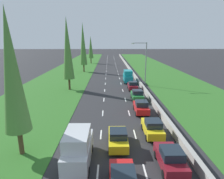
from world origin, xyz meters
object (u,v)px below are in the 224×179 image
(red_hatchback_right_lane, at_px, (141,107))
(poplar_tree_fourth, at_px, (91,47))
(yellow_hatchback_right_lane, at_px, (152,128))
(yellow_hatchback_centre_lane, at_px, (118,138))
(teal_van_right_lane, at_px, (128,76))
(maroon_hatchback_right_lane_fifth, at_px, (133,86))
(maroon_hatchback_right_lane, at_px, (170,158))
(poplar_tree_third, at_px, (83,44))
(poplar_tree_second, at_px, (67,49))
(street_light_mast, at_px, (144,61))
(silver_van_left_lane, at_px, (78,147))
(poplar_tree_nearest, at_px, (12,72))
(green_hatchback_right_lane, at_px, (137,95))

(red_hatchback_right_lane, relative_size, poplar_tree_fourth, 0.35)
(yellow_hatchback_right_lane, bearing_deg, yellow_hatchback_centre_lane, -149.37)
(teal_van_right_lane, bearing_deg, poplar_tree_fourth, 107.37)
(yellow_hatchback_centre_lane, bearing_deg, red_hatchback_right_lane, 67.70)
(maroon_hatchback_right_lane_fifth, bearing_deg, poplar_tree_fourth, 105.17)
(maroon_hatchback_right_lane, relative_size, poplar_tree_third, 0.27)
(poplar_tree_second, relative_size, street_light_mast, 1.52)
(silver_van_left_lane, distance_m, poplar_tree_nearest, 7.70)
(maroon_hatchback_right_lane_fifth, distance_m, street_light_mast, 6.26)
(green_hatchback_right_lane, height_order, yellow_hatchback_centre_lane, same)
(street_light_mast, bearing_deg, maroon_hatchback_right_lane, -95.60)
(teal_van_right_lane, height_order, poplar_tree_nearest, poplar_tree_nearest)
(teal_van_right_lane, bearing_deg, red_hatchback_right_lane, -90.10)
(silver_van_left_lane, bearing_deg, street_light_mast, 70.05)
(poplar_tree_third, bearing_deg, street_light_mast, -51.61)
(poplar_tree_second, bearing_deg, maroon_hatchback_right_lane_fifth, -1.76)
(teal_van_right_lane, xyz_separation_m, poplar_tree_third, (-11.93, 15.53, 6.91))
(maroon_hatchback_right_lane, bearing_deg, green_hatchback_right_lane, 90.30)
(poplar_tree_third, distance_m, poplar_tree_fourth, 22.04)
(red_hatchback_right_lane, relative_size, poplar_tree_second, 0.29)
(yellow_hatchback_right_lane, relative_size, red_hatchback_right_lane, 1.00)
(silver_van_left_lane, xyz_separation_m, street_light_mast, (9.69, 26.69, 3.83))
(yellow_hatchback_centre_lane, distance_m, poplar_tree_nearest, 10.37)
(red_hatchback_right_lane, distance_m, yellow_hatchback_centre_lane, 9.09)
(poplar_tree_third, bearing_deg, poplar_tree_second, -90.16)
(red_hatchback_right_lane, distance_m, poplar_tree_fourth, 58.13)
(maroon_hatchback_right_lane, relative_size, poplar_tree_fourth, 0.35)
(street_light_mast, bearing_deg, red_hatchback_right_lane, -100.85)
(yellow_hatchback_centre_lane, xyz_separation_m, teal_van_right_lane, (3.49, 27.55, 0.56))
(poplar_tree_fourth, bearing_deg, street_light_mast, -70.16)
(red_hatchback_right_lane, distance_m, poplar_tree_third, 37.41)
(maroon_hatchback_right_lane, xyz_separation_m, green_hatchback_right_lane, (-0.09, 17.20, 0.00))
(poplar_tree_third, bearing_deg, maroon_hatchback_right_lane_fifth, -61.36)
(poplar_tree_nearest, bearing_deg, poplar_tree_third, 90.25)
(teal_van_right_lane, bearing_deg, street_light_mast, -47.81)
(poplar_tree_second, bearing_deg, poplar_tree_fourth, 89.66)
(yellow_hatchback_right_lane, xyz_separation_m, maroon_hatchback_right_lane_fifth, (0.19, 18.57, 0.00))
(red_hatchback_right_lane, relative_size, teal_van_right_lane, 0.80)
(maroon_hatchback_right_lane_fifth, height_order, poplar_tree_fourth, poplar_tree_fourth)
(teal_van_right_lane, relative_size, street_light_mast, 0.54)
(silver_van_left_lane, bearing_deg, green_hatchback_right_lane, 67.30)
(poplar_tree_second, xyz_separation_m, poplar_tree_third, (0.06, 22.01, 0.43))
(maroon_hatchback_right_lane_fifth, relative_size, poplar_tree_nearest, 0.33)
(poplar_tree_fourth, distance_m, street_light_mast, 43.42)
(silver_van_left_lane, bearing_deg, maroon_hatchback_right_lane, -5.53)
(poplar_tree_second, bearing_deg, red_hatchback_right_lane, -46.63)
(yellow_hatchback_right_lane, xyz_separation_m, teal_van_right_lane, (-0.11, 25.42, 0.56))
(maroon_hatchback_right_lane_fifth, xyz_separation_m, yellow_hatchback_centre_lane, (-3.78, -20.70, 0.00))
(teal_van_right_lane, bearing_deg, poplar_tree_nearest, -112.33)
(poplar_tree_nearest, bearing_deg, maroon_hatchback_right_lane, -9.85)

